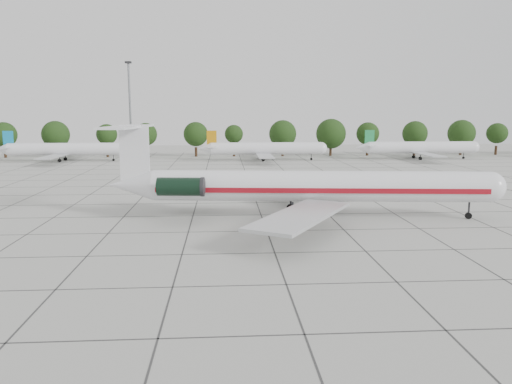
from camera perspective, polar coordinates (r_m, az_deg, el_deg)
ground at (r=51.23m, az=1.25°, el=-4.47°), size 260.00×260.00×0.00m
apron_joints at (r=65.85m, az=0.11°, el=-1.37°), size 170.00×170.00×0.02m
main_airliner at (r=57.00m, az=4.79°, el=0.73°), size 45.08×35.31×10.58m
bg_airliner_b at (r=129.71m, az=-20.97°, el=4.57°), size 28.24×27.20×7.40m
bg_airliner_c at (r=123.34m, az=1.12°, el=4.96°), size 28.24×27.20×7.40m
bg_airliner_d at (r=133.43m, az=18.29°, el=4.83°), size 28.24×27.20×7.40m
tree_line at (r=134.91m, az=-6.90°, el=6.58°), size 249.86×8.44×10.22m
floodlight_mast at (r=143.89m, az=-14.22°, el=9.83°), size 1.60×1.60×25.45m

